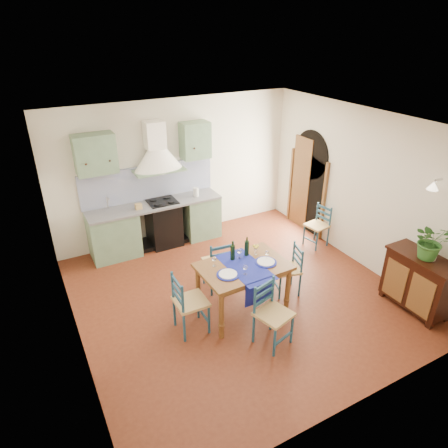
% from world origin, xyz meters
% --- Properties ---
extents(floor, '(5.00, 5.00, 0.00)m').
position_xyz_m(floor, '(0.00, 0.00, 0.00)').
color(floor, '#4D1E10').
rests_on(floor, ground).
extents(back_wall, '(5.00, 0.96, 2.80)m').
position_xyz_m(back_wall, '(-0.47, 2.29, 1.05)').
color(back_wall, beige).
rests_on(back_wall, ground).
extents(right_wall, '(0.26, 5.00, 2.80)m').
position_xyz_m(right_wall, '(2.50, 0.28, 1.34)').
color(right_wall, beige).
rests_on(right_wall, ground).
extents(left_wall, '(0.04, 5.00, 2.80)m').
position_xyz_m(left_wall, '(-2.50, 0.00, 1.40)').
color(left_wall, beige).
rests_on(left_wall, ground).
extents(ceiling, '(5.00, 5.00, 0.01)m').
position_xyz_m(ceiling, '(0.00, 0.00, 2.80)').
color(ceiling, silver).
rests_on(ceiling, back_wall).
extents(dining_table, '(1.33, 1.01, 1.15)m').
position_xyz_m(dining_table, '(-0.14, -0.39, 0.74)').
color(dining_table, brown).
rests_on(dining_table, ground).
extents(chair_near, '(0.54, 0.54, 0.94)m').
position_xyz_m(chair_near, '(-0.14, -1.15, 0.49)').
color(chair_near, navy).
rests_on(chair_near, ground).
extents(chair_far, '(0.48, 0.48, 0.94)m').
position_xyz_m(chair_far, '(-0.20, 0.31, 0.48)').
color(chair_far, navy).
rests_on(chair_far, ground).
extents(chair_left, '(0.45, 0.45, 0.95)m').
position_xyz_m(chair_left, '(-1.05, -0.41, 0.49)').
color(chair_left, navy).
rests_on(chair_left, ground).
extents(chair_right, '(0.49, 0.49, 0.85)m').
position_xyz_m(chair_right, '(0.77, -0.31, 0.44)').
color(chair_right, navy).
rests_on(chair_right, ground).
extents(chair_spare, '(0.45, 0.45, 0.84)m').
position_xyz_m(chair_spare, '(2.23, 0.69, 0.43)').
color(chair_spare, navy).
rests_on(chair_spare, ground).
extents(sideboard, '(0.50, 1.05, 0.94)m').
position_xyz_m(sideboard, '(2.26, -1.60, 0.51)').
color(sideboard, black).
rests_on(sideboard, ground).
extents(potted_plant, '(0.65, 0.62, 0.57)m').
position_xyz_m(potted_plant, '(2.27, -1.63, 1.22)').
color(potted_plant, '#295A22').
rests_on(potted_plant, sideboard).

